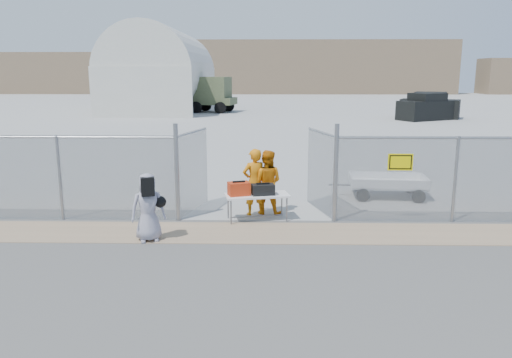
{
  "coord_description": "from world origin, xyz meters",
  "views": [
    {
      "loc": [
        0.24,
        -10.31,
        3.75
      ],
      "look_at": [
        0.0,
        2.0,
        1.1
      ],
      "focal_mm": 35.0,
      "sensor_mm": 36.0,
      "label": 1
    }
  ],
  "objects_px": {
    "security_worker_left": "(254,182)",
    "folding_table": "(257,207)",
    "visitor": "(148,207)",
    "utility_trailer": "(387,186)",
    "security_worker_right": "(267,182)"
  },
  "relations": [
    {
      "from": "security_worker_right",
      "to": "visitor",
      "type": "xyz_separation_m",
      "value": [
        -2.66,
        -2.27,
        -0.09
      ]
    },
    {
      "from": "security_worker_left",
      "to": "security_worker_right",
      "type": "relative_size",
      "value": 1.03
    },
    {
      "from": "security_worker_left",
      "to": "utility_trailer",
      "type": "distance_m",
      "value": 4.51
    },
    {
      "from": "utility_trailer",
      "to": "folding_table",
      "type": "bearing_deg",
      "value": -142.98
    },
    {
      "from": "folding_table",
      "to": "security_worker_left",
      "type": "height_order",
      "value": "security_worker_left"
    },
    {
      "from": "folding_table",
      "to": "security_worker_right",
      "type": "height_order",
      "value": "security_worker_right"
    },
    {
      "from": "security_worker_left",
      "to": "security_worker_right",
      "type": "height_order",
      "value": "security_worker_left"
    },
    {
      "from": "security_worker_left",
      "to": "folding_table",
      "type": "bearing_deg",
      "value": 75.75
    },
    {
      "from": "security_worker_left",
      "to": "security_worker_right",
      "type": "distance_m",
      "value": 0.36
    },
    {
      "from": "folding_table",
      "to": "utility_trailer",
      "type": "relative_size",
      "value": 0.55
    },
    {
      "from": "folding_table",
      "to": "security_worker_left",
      "type": "bearing_deg",
      "value": 87.76
    },
    {
      "from": "security_worker_left",
      "to": "utility_trailer",
      "type": "relative_size",
      "value": 0.61
    },
    {
      "from": "folding_table",
      "to": "utility_trailer",
      "type": "bearing_deg",
      "value": 20.43
    },
    {
      "from": "visitor",
      "to": "utility_trailer",
      "type": "distance_m",
      "value": 7.58
    },
    {
      "from": "visitor",
      "to": "security_worker_right",
      "type": "bearing_deg",
      "value": 22.55
    }
  ]
}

